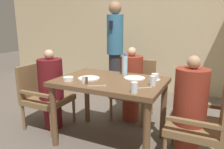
# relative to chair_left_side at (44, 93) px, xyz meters

# --- Properties ---
(ground_plane) EXTENTS (16.00, 16.00, 0.00)m
(ground_plane) POSITION_rel_chair_left_side_xyz_m (1.01, 0.00, -0.46)
(ground_plane) COLOR #60564C
(wall_back) EXTENTS (8.00, 0.06, 2.80)m
(wall_back) POSITION_rel_chair_left_side_xyz_m (1.01, 2.33, 0.94)
(wall_back) COLOR #C6B289
(wall_back) RESTS_ON ground_plane
(dining_table) EXTENTS (1.21, 0.83, 0.77)m
(dining_table) POSITION_rel_chair_left_side_xyz_m (1.01, 0.00, 0.20)
(dining_table) COLOR brown
(dining_table) RESTS_ON ground_plane
(chair_left_side) EXTENTS (0.54, 0.54, 0.85)m
(chair_left_side) POSITION_rel_chair_left_side_xyz_m (0.00, 0.00, 0.00)
(chair_left_side) COLOR brown
(chair_left_side) RESTS_ON ground_plane
(diner_in_left_chair) EXTENTS (0.32, 0.32, 1.07)m
(diner_in_left_chair) POSITION_rel_chair_left_side_xyz_m (0.14, 0.00, 0.08)
(diner_in_left_chair) COLOR #5B1419
(diner_in_left_chair) RESTS_ON ground_plane
(chair_far_side) EXTENTS (0.54, 0.54, 0.85)m
(chair_far_side) POSITION_rel_chair_left_side_xyz_m (1.01, 0.82, 0.00)
(chair_far_side) COLOR brown
(chair_far_side) RESTS_ON ground_plane
(diner_in_far_chair) EXTENTS (0.32, 0.32, 1.07)m
(diner_in_far_chair) POSITION_rel_chair_left_side_xyz_m (1.01, 0.68, 0.09)
(diner_in_far_chair) COLOR maroon
(diner_in_far_chair) RESTS_ON ground_plane
(chair_right_side) EXTENTS (0.54, 0.54, 0.85)m
(chair_right_side) POSITION_rel_chair_left_side_xyz_m (2.02, 0.00, 0.00)
(chair_right_side) COLOR brown
(chair_right_side) RESTS_ON ground_plane
(diner_in_right_chair) EXTENTS (0.32, 0.32, 1.10)m
(diner_in_right_chair) POSITION_rel_chair_left_side_xyz_m (1.88, 0.00, 0.10)
(diner_in_right_chair) COLOR maroon
(diner_in_right_chair) RESTS_ON ground_plane
(standing_host) EXTENTS (0.30, 0.34, 1.77)m
(standing_host) POSITION_rel_chair_left_side_xyz_m (0.37, 1.52, 0.49)
(standing_host) COLOR #2D2D33
(standing_host) RESTS_ON ground_plane
(plate_main_left) EXTENTS (0.25, 0.25, 0.01)m
(plate_main_left) POSITION_rel_chair_left_side_xyz_m (1.24, 0.17, 0.31)
(plate_main_left) COLOR white
(plate_main_left) RESTS_ON dining_table
(plate_main_right) EXTENTS (0.25, 0.25, 0.01)m
(plate_main_right) POSITION_rel_chair_left_side_xyz_m (0.77, -0.07, 0.31)
(plate_main_right) COLOR white
(plate_main_right) RESTS_ON dining_table
(teacup_with_saucer) EXTENTS (0.12, 0.12, 0.07)m
(teacup_with_saucer) POSITION_rel_chair_left_side_xyz_m (1.47, 0.20, 0.34)
(teacup_with_saucer) COLOR white
(teacup_with_saucer) RESTS_ON dining_table
(bowl_small) EXTENTS (0.11, 0.11, 0.04)m
(bowl_small) POSITION_rel_chair_left_side_xyz_m (0.61, -0.25, 0.33)
(bowl_small) COLOR white
(bowl_small) RESTS_ON dining_table
(water_bottle) EXTENTS (0.07, 0.07, 0.26)m
(water_bottle) POSITION_rel_chair_left_side_xyz_m (1.06, 0.29, 0.43)
(water_bottle) COLOR #A3C6DB
(water_bottle) RESTS_ON dining_table
(glass_tall_near) EXTENTS (0.07, 0.07, 0.10)m
(glass_tall_near) POSITION_rel_chair_left_side_xyz_m (1.51, -0.04, 0.36)
(glass_tall_near) COLOR silver
(glass_tall_near) RESTS_ON dining_table
(glass_tall_mid) EXTENTS (0.07, 0.07, 0.10)m
(glass_tall_mid) POSITION_rel_chair_left_side_xyz_m (1.42, -0.34, 0.36)
(glass_tall_mid) COLOR silver
(glass_tall_mid) RESTS_ON dining_table
(salt_shaker) EXTENTS (0.03, 0.03, 0.08)m
(salt_shaker) POSITION_rel_chair_left_side_xyz_m (0.82, -0.27, 0.35)
(salt_shaker) COLOR white
(salt_shaker) RESTS_ON dining_table
(pepper_shaker) EXTENTS (0.03, 0.03, 0.07)m
(pepper_shaker) POSITION_rel_chair_left_side_xyz_m (0.86, -0.27, 0.35)
(pepper_shaker) COLOR #4C3D2D
(pepper_shaker) RESTS_ON dining_table
(fork_beside_plate) EXTENTS (0.17, 0.11, 0.00)m
(fork_beside_plate) POSITION_rel_chair_left_side_xyz_m (1.01, -0.28, 0.31)
(fork_beside_plate) COLOR silver
(fork_beside_plate) RESTS_ON dining_table
(knife_beside_plate) EXTENTS (0.17, 0.13, 0.00)m
(knife_beside_plate) POSITION_rel_chair_left_side_xyz_m (1.45, -0.16, 0.31)
(knife_beside_plate) COLOR silver
(knife_beside_plate) RESTS_ON dining_table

